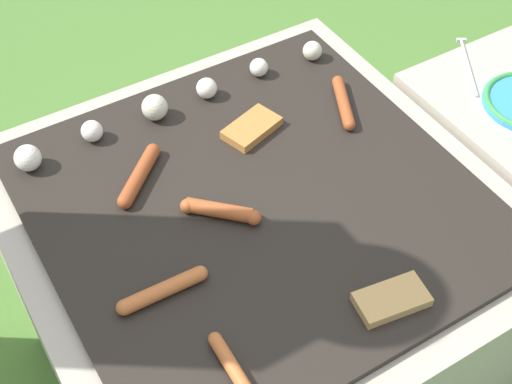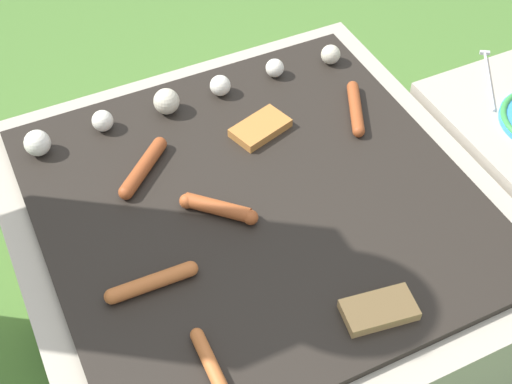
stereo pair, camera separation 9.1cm
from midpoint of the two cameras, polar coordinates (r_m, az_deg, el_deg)
The scene contains 12 objects.
ground_plane at distance 1.74m, azimuth -1.51°, elevation -9.09°, with size 14.00×14.00×0.00m, color #47702D.
grill at distance 1.58m, azimuth -1.65°, elevation -5.30°, with size 0.96×0.96×0.39m.
side_ledge at distance 1.86m, azimuth 18.20°, elevation 2.02°, with size 0.38×0.50×0.39m.
sausage_back_left at distance 1.20m, azimuth -3.83°, elevation -14.39°, with size 0.03×0.17×0.02m.
sausage_back_center at distance 1.48m, azimuth -11.06°, elevation 1.26°, with size 0.14×0.13×0.03m.
sausage_front_center at distance 1.39m, azimuth -4.73°, elevation -1.65°, with size 0.13×0.12×0.03m.
sausage_mid_right at distance 1.29m, azimuth -9.48°, elevation -7.83°, with size 0.18×0.03×0.03m.
sausage_mid_left at distance 1.63m, azimuth 5.41°, elevation 7.10°, with size 0.09×0.16×0.03m.
bread_slice_center at distance 1.28m, azimuth 8.79°, elevation -8.57°, with size 0.14×0.09×0.02m.
bread_slice_left at distance 1.56m, azimuth -2.02°, elevation 5.09°, with size 0.14×0.11×0.02m.
mushroom_row at distance 1.61m, azimuth -9.16°, elevation 6.79°, with size 0.76×0.07×0.06m.
fork_utensil at distance 1.81m, azimuth 15.20°, elevation 9.86°, with size 0.13×0.19×0.01m.
Camera 1 is at (-0.49, -0.81, 1.45)m, focal length 50.00 mm.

